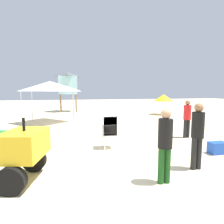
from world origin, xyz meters
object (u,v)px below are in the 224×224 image
at_px(surfboard_pile, 18,138).
at_px(lifeguard_tower, 68,83).
at_px(lifeguard_near_left, 187,116).
at_px(beach_umbrella_left, 164,98).
at_px(cooler_box, 218,148).
at_px(lifeguard_near_right, 165,141).
at_px(lifeguard_near_center, 198,131).
at_px(stacked_plastic_chairs, 110,129).
at_px(popup_canopy, 50,86).

relative_size(surfboard_pile, lifeguard_tower, 0.58).
relative_size(lifeguard_near_left, beach_umbrella_left, 0.93).
xyz_separation_m(surfboard_pile, cooler_box, (6.93, -3.05, 0.04)).
distance_m(surfboard_pile, lifeguard_tower, 11.63).
distance_m(lifeguard_tower, cooler_box, 15.29).
relative_size(beach_umbrella_left, cooler_box, 3.15).
bearing_deg(beach_umbrella_left, lifeguard_near_right, -118.75).
xyz_separation_m(lifeguard_near_center, lifeguard_tower, (-3.49, 15.06, 1.89)).
bearing_deg(lifeguard_tower, stacked_plastic_chairs, -82.98).
height_order(popup_canopy, lifeguard_tower, lifeguard_tower).
distance_m(stacked_plastic_chairs, beach_umbrella_left, 10.81).
height_order(stacked_plastic_chairs, lifeguard_near_left, lifeguard_near_left).
xyz_separation_m(lifeguard_near_left, lifeguard_near_center, (-1.82, -2.97, 0.06)).
xyz_separation_m(surfboard_pile, lifeguard_tower, (1.91, 11.13, 2.77)).
height_order(lifeguard_near_left, beach_umbrella_left, beach_umbrella_left).
xyz_separation_m(lifeguard_near_center, beach_umbrella_left, (4.86, 10.59, 0.48)).
height_order(surfboard_pile, cooler_box, cooler_box).
distance_m(lifeguard_near_left, cooler_box, 2.25).
relative_size(lifeguard_near_center, popup_canopy, 0.60).
bearing_deg(lifeguard_near_right, lifeguard_near_left, 48.65).
distance_m(lifeguard_near_center, beach_umbrella_left, 11.66).
bearing_deg(lifeguard_near_center, stacked_plastic_chairs, 131.10).
bearing_deg(popup_canopy, lifeguard_near_left, -40.89).
relative_size(popup_canopy, lifeguard_tower, 0.73).
xyz_separation_m(lifeguard_near_center, popup_canopy, (-4.55, 8.49, 1.38)).
height_order(lifeguard_near_left, popup_canopy, popup_canopy).
xyz_separation_m(lifeguard_near_right, popup_canopy, (-3.34, 8.97, 1.43)).
bearing_deg(lifeguard_near_center, surfboard_pile, 143.97).
xyz_separation_m(stacked_plastic_chairs, lifeguard_near_center, (1.90, -2.18, 0.29)).
bearing_deg(lifeguard_near_right, lifeguard_near_center, 21.54).
bearing_deg(popup_canopy, beach_umbrella_left, 12.56).
relative_size(surfboard_pile, cooler_box, 4.08).
bearing_deg(lifeguard_near_right, cooler_box, 26.40).
xyz_separation_m(lifeguard_near_left, lifeguard_near_right, (-3.04, -3.45, 0.01)).
xyz_separation_m(surfboard_pile, lifeguard_near_right, (4.19, -4.41, 0.82)).
xyz_separation_m(surfboard_pile, popup_canopy, (0.86, 4.56, 2.25)).
relative_size(lifeguard_near_left, lifeguard_near_center, 0.95).
relative_size(lifeguard_near_left, cooler_box, 2.94).
height_order(lifeguard_near_right, beach_umbrella_left, beach_umbrella_left).
xyz_separation_m(stacked_plastic_chairs, lifeguard_near_left, (3.73, 0.79, 0.23)).
bearing_deg(lifeguard_near_right, surfboard_pile, 133.54).
xyz_separation_m(stacked_plastic_chairs, popup_canopy, (-2.64, 6.31, 1.67)).
height_order(stacked_plastic_chairs, popup_canopy, popup_canopy).
relative_size(surfboard_pile, lifeguard_near_right, 1.38).
xyz_separation_m(surfboard_pile, lifeguard_near_center, (5.41, -3.93, 0.87)).
bearing_deg(beach_umbrella_left, lifeguard_near_left, -111.71).
bearing_deg(lifeguard_near_left, lifeguard_near_right, -131.35).
height_order(stacked_plastic_chairs, lifeguard_tower, lifeguard_tower).
distance_m(surfboard_pile, beach_umbrella_left, 12.30).
distance_m(stacked_plastic_chairs, lifeguard_near_center, 2.91).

